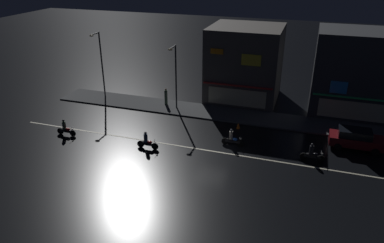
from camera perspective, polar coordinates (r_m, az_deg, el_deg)
The scene contains 14 objects.
ground_plane at distance 30.32m, azimuth 3.11°, elevation -4.63°, with size 140.00×140.00×0.00m, color black.
lane_divider_stripe at distance 30.32m, azimuth 3.11°, elevation -4.62°, with size 36.47×0.16×0.01m, color beige.
sidewalk_far at distance 37.04m, azimuth 6.29°, elevation 1.03°, with size 38.38×3.61×0.14m, color #424447.
storefront_left_block at distance 40.75m, azimuth 8.22°, elevation 8.97°, with size 7.54×7.34×7.97m.
storefront_center_block at distance 40.11m, azimuth 24.61°, elevation 6.93°, with size 8.67×6.67×8.25m.
streetlamp_west at distance 41.23m, azimuth -14.08°, elevation 9.31°, with size 0.44×1.64×7.27m.
streetlamp_mid at distance 37.02m, azimuth -2.66°, elevation 7.76°, with size 0.44×1.64×6.62m.
pedestrian_on_sidewalk at distance 39.08m, azimuth -4.08°, elevation 3.86°, with size 0.32×0.32×1.80m.
parked_car_near_kerb at distance 33.28m, azimuth 24.18°, elevation -2.45°, with size 4.30×1.98×1.67m.
motorcycle_lead at distance 31.05m, azimuth 6.26°, elevation -2.68°, with size 1.90×0.60×1.52m.
motorcycle_following at distance 30.12m, azimuth 18.22°, elevation -4.79°, with size 1.90×0.60×1.52m.
motorcycle_opposite_lane at distance 30.63m, azimuth -7.03°, elevation -3.13°, with size 1.90×0.60×1.52m.
motorcycle_trailing_far at distance 34.49m, azimuth -19.11°, elevation -1.08°, with size 1.90×0.60×1.52m.
traffic_cone at distance 34.31m, azimuth 7.23°, elevation -0.64°, with size 0.36×0.36×0.55m, color orange.
Camera 1 is at (6.74, -25.59, 14.80)m, focal length 34.23 mm.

